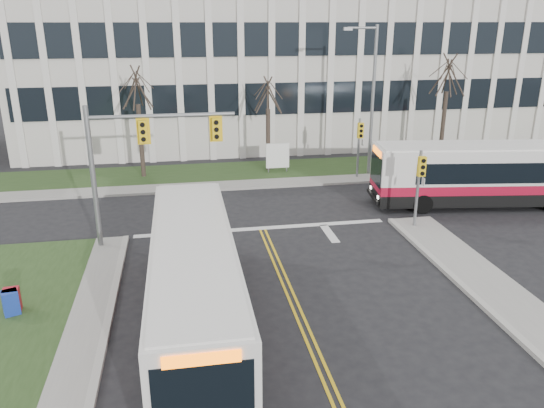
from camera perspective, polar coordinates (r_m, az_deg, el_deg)
The scene contains 16 objects.
ground at distance 18.15m, azimuth 3.07°, elevation -12.14°, with size 120.00×120.00×0.00m, color black.
sidewalk_cross at distance 32.85m, azimuth 5.64°, elevation 2.52°, with size 44.00×1.60×0.14m, color #9E9B93.
building_lawn at distance 35.45m, azimuth 4.43°, elevation 3.79°, with size 44.00×5.00×0.12m, color #28401B.
office_building at distance 46.03m, azimuth 0.83°, elevation 14.89°, with size 40.00×16.00×12.00m, color beige.
mast_arm_signal at distance 22.92m, azimuth -14.80°, elevation 5.50°, with size 6.11×0.38×6.20m.
signal_pole_near at distance 25.47m, azimuth 15.59°, elevation 2.67°, with size 0.34×0.39×3.80m.
signal_pole_far at distance 33.08m, azimuth 9.38°, elevation 6.83°, with size 0.34×0.39×3.80m.
streetlight at distance 33.65m, azimuth 10.55°, elevation 11.63°, with size 2.15×0.25×9.20m.
directory_sign at distance 34.17m, azimuth 0.61°, elevation 5.18°, with size 1.50×0.12×2.00m.
tree_left at distance 33.40m, azimuth -14.34°, elevation 11.86°, with size 1.80×1.80×7.70m.
tree_mid at distance 34.06m, azimuth -0.44°, elevation 11.50°, with size 1.80×1.80×6.82m.
tree_right at distance 37.65m, azimuth 18.42°, elevation 12.86°, with size 1.80×1.80×8.25m.
bus_main at distance 17.05m, azimuth -8.33°, elevation -8.59°, with size 2.51×11.57×3.09m, color silver, non-canonical shape.
bus_cross at distance 30.38m, azimuth 22.33°, elevation 2.82°, with size 2.63×12.15×3.24m, color silver, non-canonical shape.
newspaper_box_blue at distance 19.97m, azimuth -26.28°, elevation -9.63°, with size 0.50×0.45×0.95m, color #16339C.
newspaper_box_red at distance 20.10m, azimuth -26.16°, elevation -9.42°, with size 0.50×0.45×0.95m, color #A41521.
Camera 1 is at (-3.64, -15.08, 9.42)m, focal length 35.00 mm.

